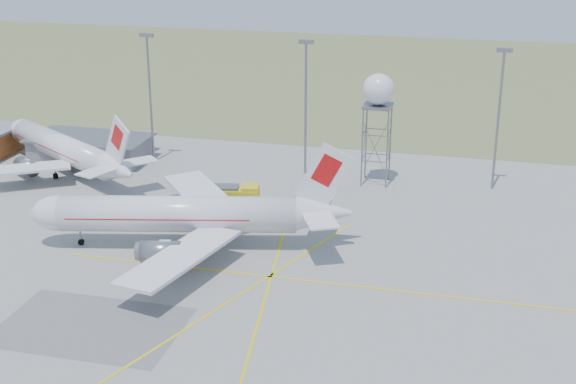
% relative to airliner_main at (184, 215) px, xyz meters
% --- Properties ---
extents(grass_strip, '(400.00, 120.00, 0.03)m').
position_rel_airliner_main_xyz_m(grass_strip, '(18.05, 104.29, -4.03)').
color(grass_strip, '#596638').
rests_on(grass_strip, ground).
extents(building_grey, '(19.00, 10.00, 3.90)m').
position_rel_airliner_main_xyz_m(building_grey, '(-26.95, 28.29, -2.08)').
color(building_grey, gray).
rests_on(building_grey, ground).
extents(mast_a, '(2.20, 0.50, 20.50)m').
position_rel_airliner_main_xyz_m(mast_a, '(-16.95, 30.29, 8.02)').
color(mast_a, slate).
rests_on(mast_a, ground).
extents(mast_b, '(2.20, 0.50, 20.50)m').
position_rel_airliner_main_xyz_m(mast_b, '(8.05, 30.29, 8.02)').
color(mast_b, slate).
rests_on(mast_b, ground).
extents(mast_c, '(2.20, 0.50, 20.50)m').
position_rel_airliner_main_xyz_m(mast_c, '(36.05, 30.29, 8.02)').
color(mast_c, slate).
rests_on(mast_c, ground).
extents(airliner_main, '(38.57, 36.83, 13.21)m').
position_rel_airliner_main_xyz_m(airliner_main, '(0.00, 0.00, 0.00)').
color(airliner_main, silver).
rests_on(airliner_main, ground).
extents(airliner_far, '(32.22, 29.50, 12.02)m').
position_rel_airliner_main_xyz_m(airliner_far, '(-27.59, 21.71, -0.37)').
color(airliner_far, silver).
rests_on(airliner_far, ground).
extents(radar_tower, '(4.54, 4.54, 16.43)m').
position_rel_airliner_main_xyz_m(radar_tower, '(19.11, 28.59, 5.17)').
color(radar_tower, slate).
rests_on(radar_tower, ground).
extents(fire_truck, '(8.77, 4.70, 3.35)m').
position_rel_airliner_main_xyz_m(fire_truck, '(1.51, 13.29, -2.44)').
color(fire_truck, gold).
rests_on(fire_truck, ground).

